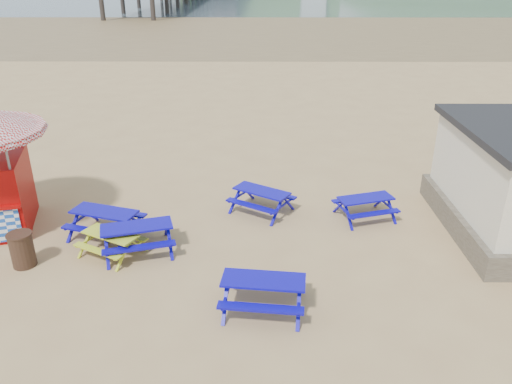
{
  "coord_description": "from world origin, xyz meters",
  "views": [
    {
      "loc": [
        1.22,
        -12.06,
        7.12
      ],
      "look_at": [
        1.14,
        1.5,
        1.0
      ],
      "focal_mm": 35.0,
      "sensor_mm": 36.0,
      "label": 1
    }
  ],
  "objects_px": {
    "picnic_table_blue_a": "(106,223)",
    "picnic_table_yellow": "(112,244)",
    "picnic_table_blue_b": "(262,201)",
    "litter_bin": "(22,249)"
  },
  "relations": [
    {
      "from": "picnic_table_blue_a",
      "to": "picnic_table_yellow",
      "type": "relative_size",
      "value": 1.16
    },
    {
      "from": "picnic_table_blue_a",
      "to": "picnic_table_blue_b",
      "type": "relative_size",
      "value": 0.99
    },
    {
      "from": "picnic_table_blue_b",
      "to": "picnic_table_yellow",
      "type": "relative_size",
      "value": 1.16
    },
    {
      "from": "picnic_table_yellow",
      "to": "picnic_table_blue_b",
      "type": "bearing_deg",
      "value": 61.05
    },
    {
      "from": "picnic_table_blue_a",
      "to": "picnic_table_yellow",
      "type": "height_order",
      "value": "picnic_table_blue_a"
    },
    {
      "from": "picnic_table_blue_b",
      "to": "litter_bin",
      "type": "xyz_separation_m",
      "value": [
        -6.2,
        -3.19,
        0.1
      ]
    },
    {
      "from": "litter_bin",
      "to": "picnic_table_blue_b",
      "type": "bearing_deg",
      "value": 27.2
    },
    {
      "from": "picnic_table_blue_b",
      "to": "picnic_table_yellow",
      "type": "height_order",
      "value": "picnic_table_blue_b"
    },
    {
      "from": "picnic_table_blue_a",
      "to": "litter_bin",
      "type": "xyz_separation_m",
      "value": [
        -1.7,
        -1.61,
        0.08
      ]
    },
    {
      "from": "picnic_table_blue_a",
      "to": "picnic_table_blue_b",
      "type": "height_order",
      "value": "picnic_table_blue_a"
    }
  ]
}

